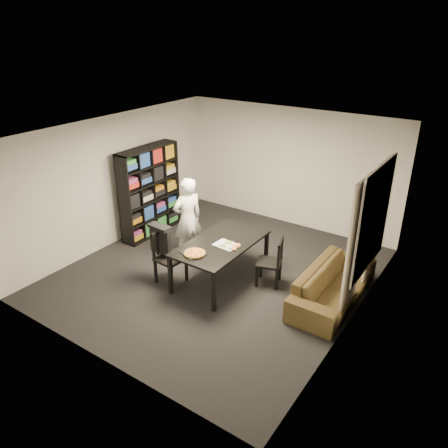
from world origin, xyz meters
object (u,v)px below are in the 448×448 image
Objects in this scene: person at (188,219)px; sofa at (333,285)px; bookshelf at (150,191)px; chair_left at (166,253)px; dining_table at (221,246)px; pepperoni_pizza at (195,253)px; baking_tray at (192,253)px; chair_right at (274,259)px.

person is 2.93m from sofa.
person is (1.34, -0.41, -0.14)m from bookshelf.
chair_left is at bearing -39.77° from bookshelf.
chair_left reaches higher than dining_table.
chair_left is at bearing 175.69° from pepperoni_pizza.
pepperoni_pizza is at bearing -7.86° from baking_tray.
bookshelf is at bearing 86.64° from sofa.
bookshelf is 2.55m from baking_tray.
chair_left is 0.59× the size of person.
chair_right is at bearing 44.07° from baking_tray.
person reaches higher than baking_tray.
sofa is at bearing -3.36° from bookshelf.
dining_table is at bearing 80.24° from pepperoni_pizza.
bookshelf is at bearing 148.36° from baking_tray.
sofa is (2.88, 0.16, -0.51)m from person.
chair_right is 1.86m from person.
baking_tray is (-1.01, -0.98, 0.25)m from chair_right.
baking_tray is (2.17, -1.33, -0.20)m from bookshelf.
chair_right reaches higher than pepperoni_pizza.
chair_right is at bearing -6.47° from bookshelf.
bookshelf is 2.60m from pepperoni_pizza.
chair_right is (3.17, -0.36, -0.45)m from bookshelf.
pepperoni_pizza is at bearing 66.31° from person.
bookshelf reaches higher than dining_table.
person is (-1.84, -0.05, 0.31)m from chair_right.
chair_right is 2.49× the size of pepperoni_pizza.
chair_right is 0.54× the size of person.
chair_left is 1.10× the size of chair_right.
chair_left is 2.74× the size of pepperoni_pizza.
chair_right is 2.18× the size of baking_tray.
chair_right is at bearing 46.00° from pepperoni_pizza.
dining_table is 0.88× the size of sofa.
person reaches higher than sofa.
bookshelf is 2.46m from dining_table.
sofa is at bearing 28.81° from pepperoni_pizza.
bookshelf reaches higher than person.
person reaches higher than dining_table.
bookshelf is 4.27m from sofa.
person is at bearing -16.99° from bookshelf.
dining_table reaches higher than sofa.
chair_right reaches higher than sofa.
dining_table is 2.05× the size of chair_right.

